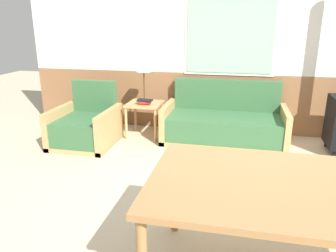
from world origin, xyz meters
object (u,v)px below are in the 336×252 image
(armchair, at_px, (86,127))
(table_lamp, at_px, (144,70))
(side_table, at_px, (145,109))
(dining_table, at_px, (300,195))
(couch, at_px, (224,124))

(armchair, bearing_deg, table_lamp, 25.64)
(side_table, height_order, dining_table, dining_table)
(couch, bearing_deg, dining_table, -78.23)
(armchair, xyz_separation_m, table_lamp, (0.71, 0.61, 0.76))
(couch, bearing_deg, side_table, -178.10)
(armchair, distance_m, side_table, 0.92)
(table_lamp, distance_m, dining_table, 3.39)
(armchair, height_order, side_table, armchair)
(side_table, bearing_deg, dining_table, -57.02)
(side_table, relative_size, table_lamp, 0.87)
(couch, height_order, table_lamp, table_lamp)
(table_lamp, bearing_deg, couch, -2.29)
(table_lamp, bearing_deg, dining_table, -57.49)
(side_table, distance_m, dining_table, 3.29)
(couch, distance_m, side_table, 1.22)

